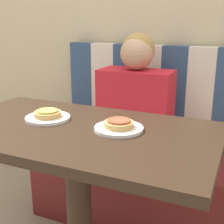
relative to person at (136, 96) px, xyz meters
The scene contains 8 objects.
booth_seat 0.52m from the person, 90.00° to the right, with size 1.10×0.56×0.44m.
booth_backrest 0.25m from the person, 90.00° to the left, with size 1.10×0.07×0.56m.
dining_table 0.66m from the person, 90.00° to the right, with size 1.03×0.58×0.77m.
person is the anchor object (origin of this frame).
plate_left 0.64m from the person, 104.05° to the right, with size 0.18×0.18×0.01m.
plate_right 0.64m from the person, 75.95° to the right, with size 0.18×0.18×0.01m.
pizza_left 0.64m from the person, 104.05° to the right, with size 0.11×0.11×0.03m.
pizza_right 0.64m from the person, 75.95° to the right, with size 0.11×0.11×0.03m.
Camera 1 is at (0.56, -0.94, 1.15)m, focal length 50.00 mm.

